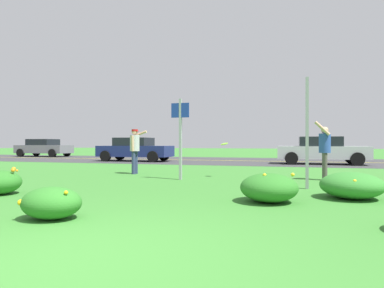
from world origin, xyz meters
The scene contains 14 objects.
ground_plane centered at (0.00, 9.13, 0.00)m, with size 120.00×120.00×0.00m, color #387A2D.
highway_strip centered at (0.00, 18.27, 0.00)m, with size 120.00×9.53×0.01m, color #38383A.
highway_center_stripe centered at (0.00, 18.27, 0.01)m, with size 120.00×0.16×0.00m, color yellow.
daylily_clump_front_right centered at (1.61, 3.73, 0.27)m, with size 1.08×1.12×0.56m.
daylily_clump_mid_left centered at (-1.36, 1.40, 0.24)m, with size 0.90×0.74×0.47m.
daylily_clump_near_camera centered at (3.18, 4.61, 0.26)m, with size 1.22×1.25×0.53m.
sign_post_near_path centered at (-1.20, 6.92, 1.49)m, with size 0.56×0.10×2.46m.
sign_post_by_roadside centered at (2.40, 5.86, 1.36)m, with size 0.07×0.10×2.71m.
person_thrower_red_cap_gray_shirt centered at (-3.38, 8.27, 0.98)m, with size 0.56×0.49×1.61m.
person_catcher_blue_shirt centered at (3.00, 8.02, 0.96)m, with size 0.48×0.49×1.77m.
frisbee_lime centered at (-0.05, 8.01, 1.09)m, with size 0.25×0.24×0.12m.
car_gray_leftmost centered at (-17.62, 20.41, 0.74)m, with size 4.50×2.00×1.45m.
car_navy_center_left centered at (-7.21, 16.12, 0.74)m, with size 4.50×2.00×1.45m.
car_silver_center_right centered at (3.61, 16.12, 0.74)m, with size 4.50×2.00×1.45m.
Camera 1 is at (1.99, -2.71, 1.11)m, focal length 31.25 mm.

